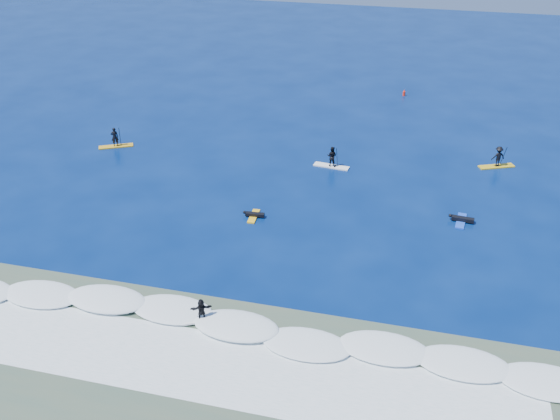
% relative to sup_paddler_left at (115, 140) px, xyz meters
% --- Properties ---
extents(ground, '(160.00, 160.00, 0.00)m').
position_rel_sup_paddler_left_xyz_m(ground, '(17.13, -11.29, -0.66)').
color(ground, '#03194A').
rests_on(ground, ground).
extents(shallow_water, '(90.00, 13.00, 0.01)m').
position_rel_sup_paddler_left_xyz_m(shallow_water, '(17.13, -25.29, -0.65)').
color(shallow_water, '#3E5546').
rests_on(shallow_water, ground).
extents(breaking_wave, '(40.00, 6.00, 0.30)m').
position_rel_sup_paddler_left_xyz_m(breaking_wave, '(17.13, -21.29, -0.66)').
color(breaking_wave, white).
rests_on(breaking_wave, ground).
extents(whitewater, '(34.00, 5.00, 0.02)m').
position_rel_sup_paddler_left_xyz_m(whitewater, '(17.13, -24.29, -0.66)').
color(whitewater, silver).
rests_on(whitewater, ground).
extents(sup_paddler_left, '(3.01, 2.09, 2.12)m').
position_rel_sup_paddler_left_xyz_m(sup_paddler_left, '(0.00, 0.00, 0.00)').
color(sup_paddler_left, gold).
rests_on(sup_paddler_left, ground).
extents(sup_paddler_center, '(3.05, 1.09, 2.09)m').
position_rel_sup_paddler_left_xyz_m(sup_paddler_center, '(19.51, 0.60, 0.12)').
color(sup_paddler_center, white).
rests_on(sup_paddler_center, ground).
extents(sup_paddler_right, '(3.06, 1.94, 2.12)m').
position_rel_sup_paddler_left_xyz_m(sup_paddler_right, '(32.93, 3.99, 0.16)').
color(sup_paddler_right, gold).
rests_on(sup_paddler_right, ground).
extents(prone_paddler_near, '(1.58, 2.02, 0.42)m').
position_rel_sup_paddler_left_xyz_m(prone_paddler_near, '(15.57, -9.13, -0.52)').
color(prone_paddler_near, yellow).
rests_on(prone_paddler_near, ground).
extents(prone_paddler_far, '(1.81, 2.31, 0.47)m').
position_rel_sup_paddler_left_xyz_m(prone_paddler_far, '(30.06, -6.15, -0.50)').
color(prone_paddler_far, blue).
rests_on(prone_paddler_far, ground).
extents(wave_surfer, '(1.97, 1.34, 1.40)m').
position_rel_sup_paddler_left_xyz_m(wave_surfer, '(16.12, -21.16, 0.14)').
color(wave_surfer, white).
rests_on(wave_surfer, breaking_wave).
extents(marker_buoy, '(0.30, 0.30, 0.72)m').
position_rel_sup_paddler_left_xyz_m(marker_buoy, '(23.98, 20.59, -0.35)').
color(marker_buoy, red).
rests_on(marker_buoy, ground).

